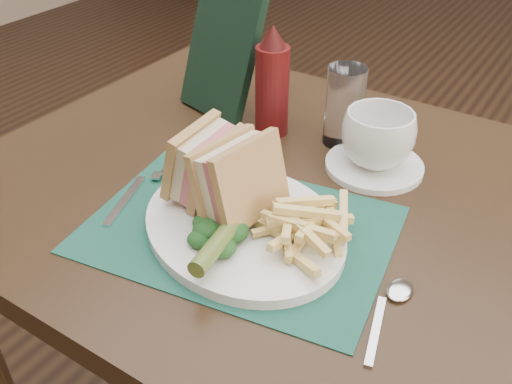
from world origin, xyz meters
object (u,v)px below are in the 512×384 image
ketchup_bottle (272,81)px  drinking_glass (344,106)px  sandwich_half_b (228,173)px  coffee_cup (378,138)px  check_presenter (223,44)px  plate (244,226)px  placemat (239,229)px  saucer (374,166)px  sandwich_half_a (191,158)px  table_main (268,346)px

ketchup_bottle → drinking_glass: bearing=16.3°
sandwich_half_b → ketchup_bottle: bearing=117.9°
coffee_cup → check_presenter: size_ratio=0.43×
plate → check_presenter: check_presenter is taller
placemat → coffee_cup: size_ratio=3.59×
placemat → saucer: (0.09, 0.24, 0.00)m
sandwich_half_a → coffee_cup: (0.18, 0.22, -0.02)m
placemat → sandwich_half_a: bearing=167.2°
coffee_cup → table_main: bearing=-136.0°
placemat → saucer: saucer is taller
placemat → sandwich_half_b: sandwich_half_b is taller
placemat → check_presenter: size_ratio=1.56×
placemat → sandwich_half_b: 0.08m
sandwich_half_a → ketchup_bottle: (-0.01, 0.23, 0.02)m
ketchup_bottle → check_presenter: bearing=166.3°
ketchup_bottle → check_presenter: size_ratio=0.74×
check_presenter → table_main: bearing=-23.8°
sandwich_half_b → saucer: 0.26m
plate → coffee_cup: bearing=94.0°
drinking_glass → table_main: bearing=-103.1°
coffee_cup → ketchup_bottle: bearing=175.9°
placemat → saucer: bearing=69.6°
ketchup_bottle → sandwich_half_a: bearing=-86.7°
coffee_cup → saucer: bearing=0.0°
sandwich_half_a → placemat: bearing=-16.5°
placemat → check_presenter: check_presenter is taller
ketchup_bottle → coffee_cup: bearing=-4.1°
sandwich_half_a → ketchup_bottle: 0.23m
sandwich_half_a → sandwich_half_b: (0.07, -0.01, 0.00)m
plate → drinking_glass: bearing=112.4°
placemat → table_main: bearing=102.5°
table_main → placemat: (0.03, -0.13, 0.38)m
table_main → plate: size_ratio=3.00×
table_main → coffee_cup: coffee_cup is taller
plate → sandwich_half_a: 0.12m
sandwich_half_b → table_main: bearing=100.3°
saucer → placemat: bearing=-110.4°
sandwich_half_a → check_presenter: bearing=113.0°
sandwich_half_a → saucer: size_ratio=0.70×
coffee_cup → drinking_glass: 0.09m
saucer → check_presenter: (-0.31, 0.04, 0.12)m
table_main → ketchup_bottle: ketchup_bottle is taller
sandwich_half_a → drinking_glass: drinking_glass is taller
drinking_glass → ketchup_bottle: ketchup_bottle is taller
table_main → drinking_glass: 0.47m
sandwich_half_a → saucer: bearing=46.5°
placemat → saucer: size_ratio=2.61×
placemat → plate: 0.01m
drinking_glass → ketchup_bottle: bearing=-163.7°
sandwich_half_a → plate: bearing=-16.1°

